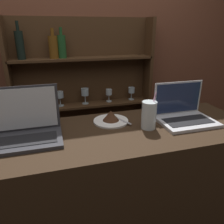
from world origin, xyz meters
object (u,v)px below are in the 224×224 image
(laptop_near, at_px, (25,128))
(water_glass, at_px, (149,115))
(cake_plate, at_px, (111,118))
(laptop_far, at_px, (184,113))

(laptop_near, height_order, water_glass, laptop_near)
(cake_plate, bearing_deg, laptop_far, -13.30)
(laptop_far, distance_m, cake_plate, 0.43)
(cake_plate, bearing_deg, water_glass, -37.98)
(cake_plate, height_order, water_glass, water_glass)
(laptop_near, xyz_separation_m, laptop_far, (0.88, -0.01, -0.01))
(laptop_near, xyz_separation_m, cake_plate, (0.46, 0.09, -0.03))
(laptop_near, bearing_deg, cake_plate, 10.58)
(laptop_far, relative_size, cake_plate, 1.55)
(water_glass, bearing_deg, laptop_near, 175.44)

